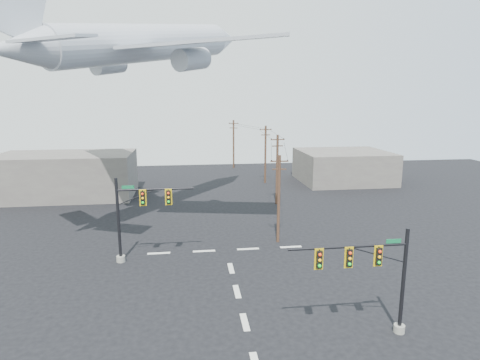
{
  "coord_description": "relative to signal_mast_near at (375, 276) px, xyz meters",
  "views": [
    {
      "loc": [
        -3.17,
        -22.11,
        13.49
      ],
      "look_at": [
        0.35,
        5.0,
        7.89
      ],
      "focal_mm": 30.0,
      "sensor_mm": 36.0,
      "label": 1
    }
  ],
  "objects": [
    {
      "name": "signal_mast_near",
      "position": [
        0.0,
        0.0,
        0.0
      ],
      "size": [
        7.14,
        0.7,
        6.39
      ],
      "color": "gray",
      "rests_on": "ground"
    },
    {
      "name": "utility_pole_a",
      "position": [
        -1.98,
        15.76,
        0.72
      ],
      "size": [
        1.68,
        0.28,
        8.36
      ],
      "rotation": [
        0.0,
        0.0,
        -0.07
      ],
      "color": "#482D1F",
      "rests_on": "ground"
    },
    {
      "name": "utility_pole_d",
      "position": [
        -1.5,
        57.36,
        1.24
      ],
      "size": [
        1.85,
        0.81,
        9.35
      ],
      "rotation": [
        0.0,
        0.0,
        -0.37
      ],
      "color": "#482D1F",
      "rests_on": "ground"
    },
    {
      "name": "airliner",
      "position": [
        -13.99,
        23.04,
        15.16
      ],
      "size": [
        26.83,
        28.86,
        8.72
      ],
      "rotation": [
        0.0,
        -0.14,
        0.9
      ],
      "color": "#A4AAB0"
    },
    {
      "name": "ground",
      "position": [
        -7.09,
        2.28,
        -3.65
      ],
      "size": [
        120.0,
        120.0,
        0.0
      ],
      "primitive_type": "plane",
      "color": "black",
      "rests_on": "ground"
    },
    {
      "name": "building_left",
      "position": [
        -27.09,
        37.28,
        -0.65
      ],
      "size": [
        18.0,
        10.0,
        6.0
      ],
      "primitive_type": "cube",
      "color": "#66625A",
      "rests_on": "ground"
    },
    {
      "name": "power_lines",
      "position": [
        0.36,
        36.59,
        4.71
      ],
      "size": [
        5.56,
        41.6,
        0.59
      ],
      "color": "black"
    },
    {
      "name": "utility_pole_b",
      "position": [
        0.94,
        29.57,
        1.04
      ],
      "size": [
        1.82,
        0.3,
        8.97
      ],
      "rotation": [
        0.0,
        0.0,
        0.09
      ],
      "color": "#482D1F",
      "rests_on": "ground"
    },
    {
      "name": "utility_pole_c",
      "position": [
        1.97,
        42.73,
        1.18
      ],
      "size": [
        1.89,
        0.31,
        9.23
      ],
      "rotation": [
        0.0,
        0.0,
        -0.03
      ],
      "color": "#482D1F",
      "rests_on": "ground"
    },
    {
      "name": "signal_mast_far",
      "position": [
        -14.79,
        12.76,
        0.19
      ],
      "size": [
        6.58,
        0.79,
        7.18
      ],
      "color": "gray",
      "rests_on": "ground"
    },
    {
      "name": "building_right",
      "position": [
        14.91,
        42.28,
        -1.15
      ],
      "size": [
        14.0,
        12.0,
        5.0
      ],
      "primitive_type": "cube",
      "color": "#66625A",
      "rests_on": "ground"
    },
    {
      "name": "lane_markings",
      "position": [
        -7.09,
        7.61,
        -3.64
      ],
      "size": [
        14.0,
        21.2,
        0.01
      ],
      "color": "beige",
      "rests_on": "ground"
    }
  ]
}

